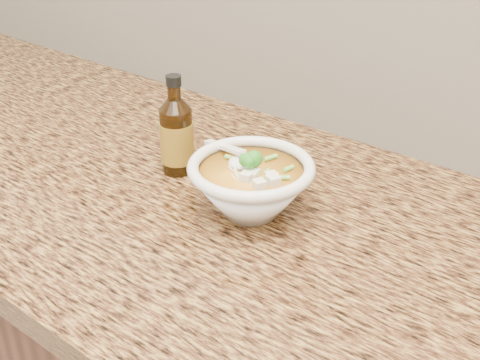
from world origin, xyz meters
The scene contains 3 objects.
counter_slab centered at (0.00, 1.68, 0.88)m, with size 4.00×0.68×0.04m, color olive.
soup_bowl centered at (-0.14, 1.67, 0.94)m, with size 0.20×0.18×0.10m.
hot_sauce_bottle centered at (-0.31, 1.70, 0.96)m, with size 0.06×0.06×0.16m.
Camera 1 is at (0.31, 1.07, 1.38)m, focal length 45.00 mm.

